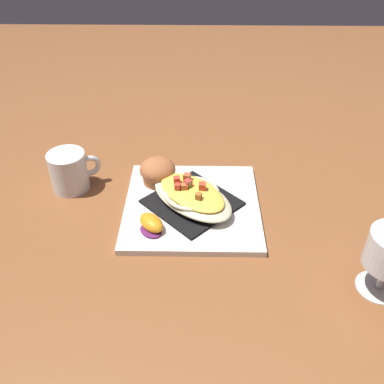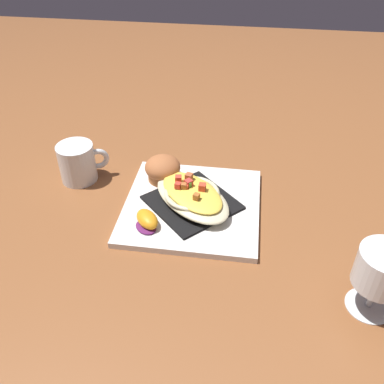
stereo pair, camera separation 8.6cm
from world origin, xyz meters
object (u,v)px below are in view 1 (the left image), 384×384
at_px(muffin, 158,171).
at_px(square_plate, 192,206).
at_px(gratin_dish, 192,195).
at_px(orange_garnish, 151,224).
at_px(coffee_mug, 70,173).

bearing_deg(muffin, square_plate, 44.82).
bearing_deg(muffin, gratin_dish, 44.83).
relative_size(orange_garnish, coffee_mug, 0.69).
distance_m(square_plate, gratin_dish, 0.03).
bearing_deg(square_plate, coffee_mug, -104.57).
distance_m(square_plate, orange_garnish, 0.11).
relative_size(square_plate, muffin, 3.54).
xyz_separation_m(square_plate, muffin, (-0.08, -0.08, 0.03)).
height_order(square_plate, muffin, muffin).
height_order(gratin_dish, coffee_mug, coffee_mug).
xyz_separation_m(orange_garnish, coffee_mug, (-0.15, -0.19, 0.01)).
distance_m(square_plate, coffee_mug, 0.28).
distance_m(orange_garnish, coffee_mug, 0.24).
xyz_separation_m(gratin_dish, orange_garnish, (0.08, -0.08, -0.01)).
relative_size(gratin_dish, muffin, 2.78).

